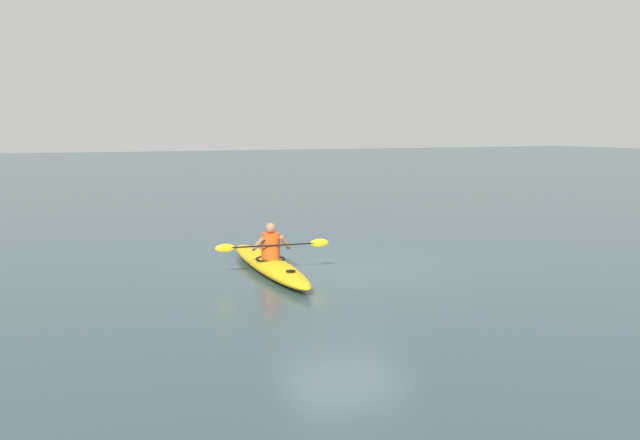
# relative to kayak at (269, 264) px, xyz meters

# --- Properties ---
(ground_plane) EXTENTS (160.00, 160.00, 0.00)m
(ground_plane) POSITION_rel_kayak_xyz_m (-1.45, 0.54, -0.16)
(ground_plane) COLOR #334C56
(kayak) EXTENTS (1.19, 5.20, 0.31)m
(kayak) POSITION_rel_kayak_xyz_m (0.00, 0.00, 0.00)
(kayak) COLOR #EAB214
(kayak) RESTS_ON ground
(kayaker) EXTENTS (2.38, 0.52, 0.74)m
(kayaker) POSITION_rel_kayak_xyz_m (0.02, 0.16, 0.46)
(kayaker) COLOR #E04C14
(kayaker) RESTS_ON kayak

